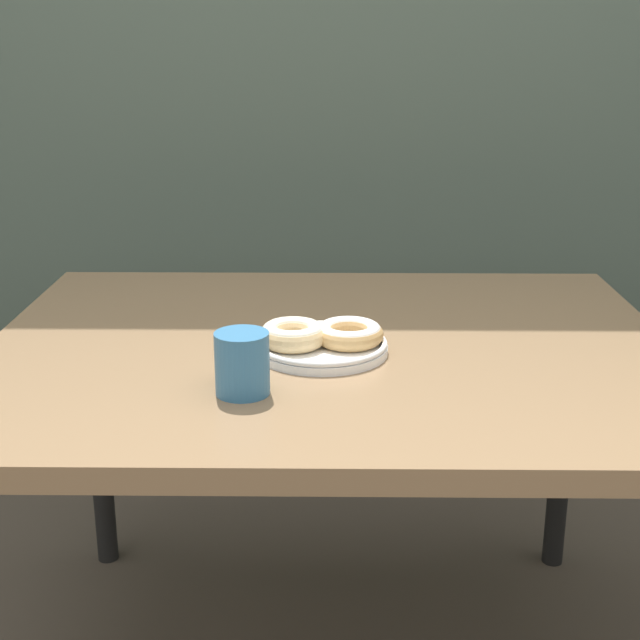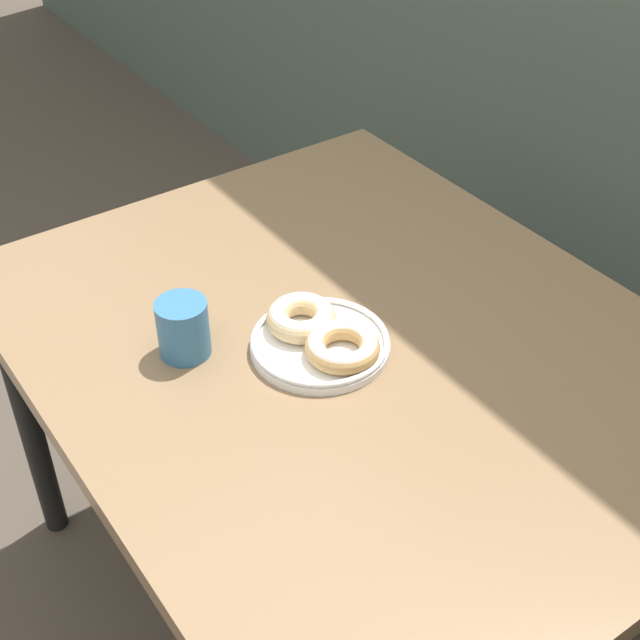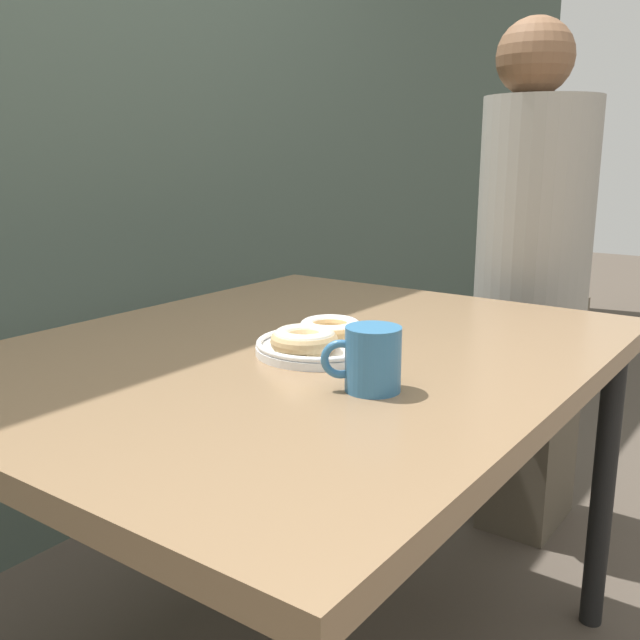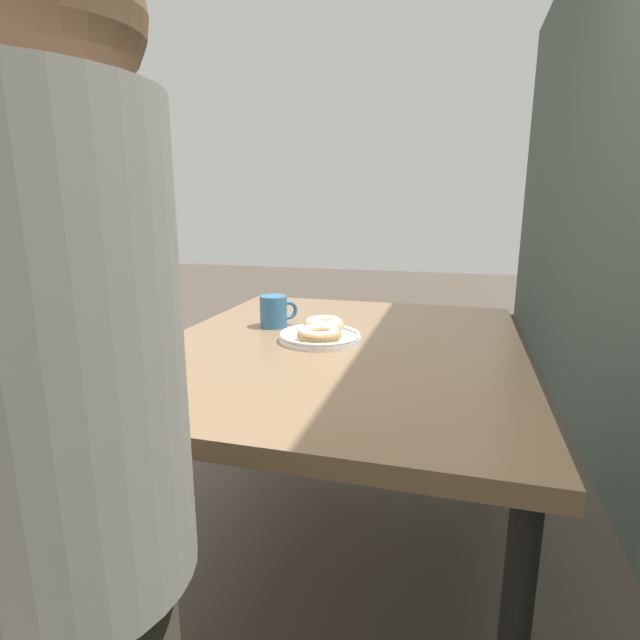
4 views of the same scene
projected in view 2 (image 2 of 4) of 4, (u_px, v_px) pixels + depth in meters
The scene contains 3 objects.
dining_table at pixel (352, 371), 1.51m from camera, with size 1.23×0.98×0.72m.
donut_plate at pixel (321, 336), 1.44m from camera, with size 0.25×0.23×0.05m.
coffee_mug at pixel (184, 327), 1.42m from camera, with size 0.09×0.11×0.10m.
Camera 2 is at (0.90, -0.47, 1.66)m, focal length 50.00 mm.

